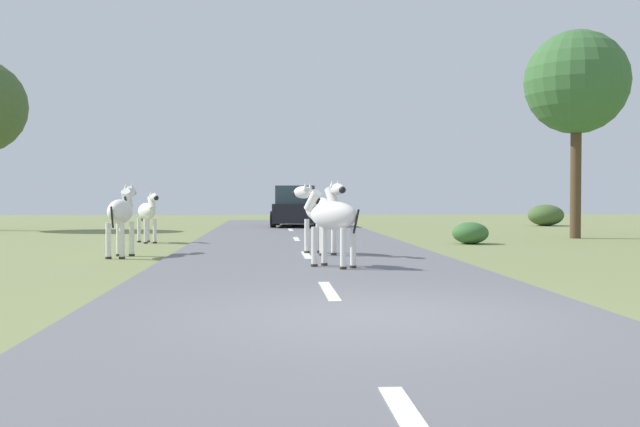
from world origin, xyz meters
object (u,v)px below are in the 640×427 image
at_px(tree_1, 577,83).
at_px(car_0, 296,208).
at_px(bush_0, 546,215).
at_px(bush_2, 470,233).
at_px(zebra_2, 148,212).
at_px(zebra_0, 322,210).
at_px(zebra_4, 330,216).
at_px(zebra_1, 121,213).

bearing_deg(tree_1, car_0, 134.46).
relative_size(bush_0, bush_2, 1.57).
height_order(zebra_2, bush_2, zebra_2).
bearing_deg(tree_1, zebra_0, -142.99).
bearing_deg(zebra_4, zebra_0, 45.47).
relative_size(zebra_2, zebra_4, 0.96).
relative_size(zebra_4, tree_1, 0.23).
bearing_deg(zebra_4, bush_0, 15.69).
bearing_deg(car_0, zebra_4, -86.11).
height_order(zebra_4, bush_0, zebra_4).
bearing_deg(tree_1, zebra_4, -132.84).
relative_size(car_0, bush_0, 2.76).
bearing_deg(zebra_1, tree_1, 31.13).
height_order(tree_1, bush_0, tree_1).
relative_size(zebra_0, bush_2, 1.60).
distance_m(car_0, bush_2, 12.11).
relative_size(zebra_2, bush_2, 1.46).
bearing_deg(bush_2, zebra_0, -138.12).
relative_size(zebra_0, bush_0, 1.02).
distance_m(zebra_0, zebra_2, 6.86).
xyz_separation_m(zebra_2, zebra_4, (4.59, -7.90, 0.09)).
xyz_separation_m(zebra_2, car_0, (4.63, 10.20, -0.04)).
xyz_separation_m(zebra_2, bush_2, (9.13, -1.03, -0.58)).
bearing_deg(zebra_2, tree_1, 160.18).
bearing_deg(car_0, zebra_0, -85.88).
bearing_deg(tree_1, bush_0, 73.80).
height_order(car_0, tree_1, tree_1).
height_order(zebra_2, tree_1, tree_1).
height_order(zebra_2, zebra_4, zebra_4).
height_order(zebra_1, car_0, car_0).
height_order(zebra_2, car_0, car_0).
relative_size(car_0, bush_2, 4.35).
bearing_deg(tree_1, zebra_1, -154.14).
bearing_deg(zebra_0, tree_1, -166.60).
bearing_deg(zebra_1, zebra_4, -29.65).
xyz_separation_m(zebra_0, car_0, (-0.03, 15.25, -0.18)).
xyz_separation_m(zebra_0, bush_2, (4.48, 4.02, -0.72)).
bearing_deg(tree_1, bush_2, -149.11).
bearing_deg(zebra_4, bush_2, 13.34).
relative_size(zebra_4, bush_2, 1.52).
xyz_separation_m(zebra_4, bush_2, (4.55, 6.88, -0.67)).
xyz_separation_m(car_0, tree_1, (8.61, -8.77, 4.09)).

